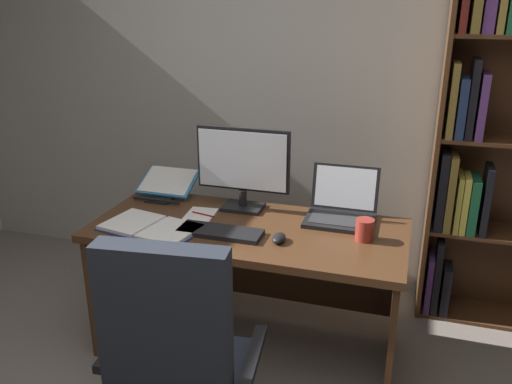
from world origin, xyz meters
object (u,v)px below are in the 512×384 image
Objects in this scene: desk at (252,256)px; keyboard at (220,232)px; notepad at (200,215)px; pen at (203,214)px; bookshelf at (492,133)px; monitor at (243,168)px; computer_mouse at (279,238)px; coffee_mug at (365,230)px; office_chair at (179,376)px; laptop at (341,209)px; open_binder at (151,227)px; reading_stand_with_book at (167,184)px.

desk is 3.81× the size of keyboard.
pen is at bearing 0.00° from notepad.
bookshelf reaches higher than monitor.
computer_mouse is 0.98× the size of coffee_mug.
keyboard is (-0.09, 0.70, 0.30)m from office_chair.
laptop is 2.54× the size of pen.
open_binder is at bearing -172.01° from keyboard.
monitor reaches higher than keyboard.
keyboard is at bearing 180.00° from computer_mouse.
desk is 0.36m from notepad.
keyboard is at bearing -90.00° from monitor.
reading_stand_with_book reaches higher than keyboard.
laptop is 0.75m from notepad.
coffee_mug is at bearing 20.45° from computer_mouse.
office_chair reaches higher than laptop.
bookshelf is 1.38m from monitor.
desk is at bearing 4.23° from pen.
coffee_mug reaches higher than notepad.
coffee_mug is (1.04, 0.19, 0.04)m from open_binder.
office_chair is 2.03× the size of monitor.
monitor is at bearing 59.93° from open_binder.
bookshelf reaches higher than pen.
office_chair is 0.80m from computer_mouse.
notepad is at bearing -38.38° from reading_stand_with_book.
reading_stand_with_book reaches higher than open_binder.
open_binder is 3.85× the size of pen.
reading_stand_with_book is 0.50m from open_binder.
bookshelf is at bearing 13.60° from reading_stand_with_book.
coffee_mug is at bearing -2.57° from pen.
reading_stand_with_book is at bearing 151.68° from computer_mouse.
computer_mouse is at bearing 66.40° from office_chair.
bookshelf is at bearing 50.60° from coffee_mug.
coffee_mug is (0.60, 0.85, 0.34)m from office_chair.
bookshelf is (1.17, 0.66, 0.61)m from desk.
bookshelf is 4.11× the size of open_binder.
monitor is 1.24× the size of keyboard.
notepad is 1.50× the size of pen.
reading_stand_with_book is 3.07× the size of coffee_mug.
pen is at bearing -133.45° from monitor.
coffee_mug is (0.59, -0.06, 0.25)m from desk.
coffee_mug is at bearing -2.51° from notepad.
reading_stand_with_book is 0.40m from notepad.
notepad is (-0.29, -0.02, 0.21)m from desk.
bookshelf reaches higher than coffee_mug.
notepad is at bearing 159.38° from computer_mouse.
bookshelf reaches higher than laptop.
notepad is (0.31, -0.25, -0.06)m from reading_stand_with_book.
desk is at bearing 39.90° from open_binder.
monitor is at bearing 90.00° from keyboard.
reading_stand_with_book reaches higher than desk.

